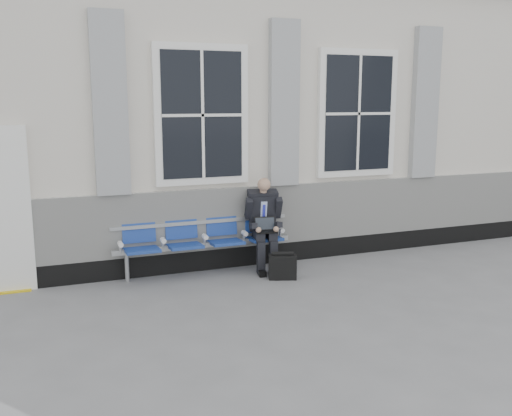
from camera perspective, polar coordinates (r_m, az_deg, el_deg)
name	(u,v)px	position (r m, az deg, el deg)	size (l,w,h in m)	color
ground	(385,282)	(8.07, 12.75, -7.26)	(70.00, 70.00, 0.00)	slate
station_building	(283,113)	(10.73, 2.73, 9.49)	(14.40, 4.40, 4.49)	beige
bench	(204,235)	(8.19, -5.27, -2.76)	(2.60, 0.47, 0.91)	#9EA0A3
businessman	(264,220)	(8.31, 0.79, -1.18)	(0.57, 0.76, 1.36)	black
briefcase	(283,266)	(7.97, 2.67, -5.85)	(0.42, 0.28, 0.39)	black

